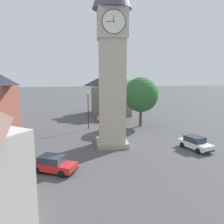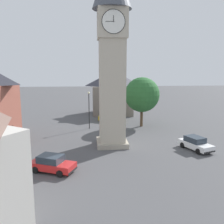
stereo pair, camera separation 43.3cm
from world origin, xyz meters
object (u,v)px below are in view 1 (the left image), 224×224
object	(u,v)px
pedestrian	(115,123)
building_corner_back	(112,92)
clock_tower	(112,33)
car_silver_kerb	(53,164)
car_blue_kerb	(195,143)
lamp_post	(88,105)
car_white_side	(109,117)
tree	(141,95)

from	to	relation	value
pedestrian	building_corner_back	bearing A→B (deg)	-94.49
clock_tower	car_silver_kerb	distance (m)	15.61
car_silver_kerb	building_corner_back	distance (m)	29.45
car_blue_kerb	lamp_post	size ratio (longest dim) A/B	0.77
car_white_side	pedestrian	bearing A→B (deg)	92.50
car_silver_kerb	car_white_side	world-z (taller)	same
clock_tower	building_corner_back	size ratio (longest dim) A/B	2.51
building_corner_back	lamp_post	distance (m)	13.18
car_blue_kerb	building_corner_back	bearing A→B (deg)	-73.14
clock_tower	car_blue_kerb	size ratio (longest dim) A/B	5.04
pedestrian	car_silver_kerb	bearing A→B (deg)	63.41
clock_tower	car_silver_kerb	bearing A→B (deg)	49.64
car_blue_kerb	tree	bearing A→B (deg)	-72.90
car_silver_kerb	tree	xyz separation A→B (m)	(-11.81, -16.56, 4.36)
car_blue_kerb	car_silver_kerb	bearing A→B (deg)	16.42
car_white_side	building_corner_back	xyz separation A→B (m)	(-1.31, -7.07, 3.72)
car_blue_kerb	pedestrian	world-z (taller)	pedestrian
car_blue_kerb	car_white_side	xyz separation A→B (m)	(8.41, -16.33, 0.00)
car_silver_kerb	tree	distance (m)	20.80
car_white_side	clock_tower	bearing A→B (deg)	86.00
clock_tower	building_corner_back	bearing A→B (deg)	-96.23
building_corner_back	lamp_post	size ratio (longest dim) A/B	1.56
car_silver_kerb	tree	bearing A→B (deg)	-125.49
clock_tower	pedestrian	size ratio (longest dim) A/B	13.30
clock_tower	car_white_side	bearing A→B (deg)	-94.00
car_white_side	pedestrian	distance (m)	6.20
car_blue_kerb	tree	size ratio (longest dim) A/B	0.56
car_silver_kerb	building_corner_back	bearing A→B (deg)	-106.72
clock_tower	tree	world-z (taller)	clock_tower
car_blue_kerb	car_white_side	bearing A→B (deg)	-62.77
pedestrian	lamp_post	distance (m)	4.94
car_blue_kerb	lamp_post	bearing A→B (deg)	-42.88
lamp_post	clock_tower	bearing A→B (deg)	107.63
clock_tower	tree	bearing A→B (deg)	-121.26
tree	car_white_side	bearing A→B (deg)	-42.62
tree	building_corner_back	size ratio (longest dim) A/B	0.88
car_blue_kerb	car_silver_kerb	xyz separation A→B (m)	(15.50, 4.57, 0.00)
pedestrian	tree	bearing A→B (deg)	-157.39
clock_tower	building_corner_back	distance (m)	22.61
car_silver_kerb	building_corner_back	world-z (taller)	building_corner_back
car_white_side	tree	distance (m)	7.75
pedestrian	car_blue_kerb	bearing A→B (deg)	128.73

